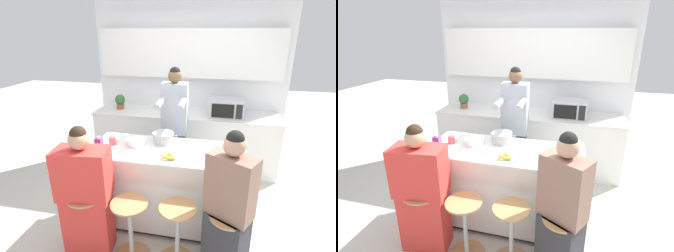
# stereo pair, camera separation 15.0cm
# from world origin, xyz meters

# --- Properties ---
(ground_plane) EXTENTS (16.00, 16.00, 0.00)m
(ground_plane) POSITION_xyz_m (0.00, 0.00, 0.00)
(ground_plane) COLOR beige
(wall_back) EXTENTS (3.16, 0.22, 2.70)m
(wall_back) POSITION_xyz_m (0.00, 1.78, 1.54)
(wall_back) COLOR white
(wall_back) RESTS_ON ground_plane
(back_counter) EXTENTS (2.94, 0.69, 0.92)m
(back_counter) POSITION_xyz_m (0.00, 1.45, 0.46)
(back_counter) COLOR white
(back_counter) RESTS_ON ground_plane
(kitchen_island) EXTENTS (1.72, 0.72, 0.94)m
(kitchen_island) POSITION_xyz_m (0.00, 0.00, 0.47)
(kitchen_island) COLOR black
(kitchen_island) RESTS_ON ground_plane
(bar_stool_leftmost) EXTENTS (0.38, 0.38, 0.65)m
(bar_stool_leftmost) POSITION_xyz_m (-0.69, -0.60, 0.34)
(bar_stool_leftmost) COLOR tan
(bar_stool_leftmost) RESTS_ON ground_plane
(bar_stool_center_left) EXTENTS (0.38, 0.38, 0.65)m
(bar_stool_center_left) POSITION_xyz_m (-0.23, -0.62, 0.34)
(bar_stool_center_left) COLOR tan
(bar_stool_center_left) RESTS_ON ground_plane
(bar_stool_center_right) EXTENTS (0.38, 0.38, 0.65)m
(bar_stool_center_right) POSITION_xyz_m (0.23, -0.59, 0.34)
(bar_stool_center_right) COLOR tan
(bar_stool_center_right) RESTS_ON ground_plane
(bar_stool_rightmost) EXTENTS (0.38, 0.38, 0.65)m
(bar_stool_rightmost) POSITION_xyz_m (0.69, -0.61, 0.34)
(bar_stool_rightmost) COLOR tan
(bar_stool_rightmost) RESTS_ON ground_plane
(person_cooking) EXTENTS (0.34, 0.59, 1.76)m
(person_cooking) POSITION_xyz_m (-0.02, 0.61, 0.88)
(person_cooking) COLOR #383842
(person_cooking) RESTS_ON ground_plane
(person_wrapped_blanket) EXTENTS (0.53, 0.35, 1.37)m
(person_wrapped_blanket) POSITION_xyz_m (-0.68, -0.60, 0.64)
(person_wrapped_blanket) COLOR red
(person_wrapped_blanket) RESTS_ON ground_plane
(person_seated_near) EXTENTS (0.46, 0.41, 1.44)m
(person_seated_near) POSITION_xyz_m (0.68, -0.60, 0.66)
(person_seated_near) COLOR #333338
(person_seated_near) RESTS_ON ground_plane
(cooking_pot) EXTENTS (0.33, 0.25, 0.12)m
(cooking_pot) POSITION_xyz_m (-0.08, 0.18, 1.00)
(cooking_pot) COLOR #B7BABC
(cooking_pot) RESTS_ON kitchen_island
(fruit_bowl) EXTENTS (0.21, 0.21, 0.08)m
(fruit_bowl) POSITION_xyz_m (0.73, 0.20, 0.98)
(fruit_bowl) COLOR white
(fruit_bowl) RESTS_ON kitchen_island
(mixing_bowl_steel) EXTENTS (0.22, 0.22, 0.08)m
(mixing_bowl_steel) POSITION_xyz_m (-0.38, 0.05, 0.98)
(mixing_bowl_steel) COLOR white
(mixing_bowl_steel) RESTS_ON kitchen_island
(coffee_cup_near) EXTENTS (0.11, 0.08, 0.09)m
(coffee_cup_near) POSITION_xyz_m (-0.64, 0.01, 0.98)
(coffee_cup_near) COLOR #DB4C51
(coffee_cup_near) RESTS_ON kitchen_island
(coffee_cup_far) EXTENTS (0.11, 0.07, 0.08)m
(coffee_cup_far) POSITION_xyz_m (0.54, -0.24, 0.98)
(coffee_cup_far) COLOR white
(coffee_cup_far) RESTS_ON kitchen_island
(banana_bunch) EXTENTS (0.19, 0.13, 0.06)m
(banana_bunch) POSITION_xyz_m (0.06, -0.22, 0.97)
(banana_bunch) COLOR yellow
(banana_bunch) RESTS_ON kitchen_island
(juice_carton) EXTENTS (0.07, 0.07, 0.21)m
(juice_carton) POSITION_xyz_m (-0.66, -0.26, 1.03)
(juice_carton) COLOR #7A428E
(juice_carton) RESTS_ON kitchen_island
(microwave) EXTENTS (0.52, 0.40, 0.27)m
(microwave) POSITION_xyz_m (0.63, 1.40, 1.06)
(microwave) COLOR #B2B5B7
(microwave) RESTS_ON back_counter
(potted_plant) EXTENTS (0.17, 0.17, 0.24)m
(potted_plant) POSITION_xyz_m (-1.10, 1.45, 1.06)
(potted_plant) COLOR #93563D
(potted_plant) RESTS_ON back_counter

